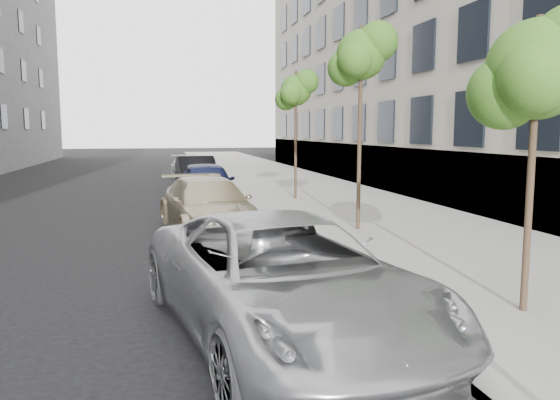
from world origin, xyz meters
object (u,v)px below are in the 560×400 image
object	(u,v)px
suv	(209,207)
sedan_rear	(189,167)
tree_far	(296,91)
sedan_blue	(206,184)
tree_mid	(362,55)
tree_near	(539,69)
minivan	(282,279)
sedan_black	(196,173)

from	to	relation	value
suv	sedan_rear	distance (m)	16.66
tree_far	sedan_blue	xyz separation A→B (m)	(-3.33, -0.27, -3.29)
tree_mid	suv	bearing A→B (deg)	166.90
tree_near	minivan	size ratio (longest dim) A/B	0.74
tree_mid	sedan_rear	xyz separation A→B (m)	(-3.33, 17.53, -3.84)
tree_mid	suv	xyz separation A→B (m)	(-3.75, 0.87, -3.76)
minivan	suv	world-z (taller)	minivan
suv	tree_mid	bearing A→B (deg)	-20.42
suv	tree_far	bearing A→B (deg)	49.04
tree_mid	sedan_rear	distance (m)	18.25
tree_far	tree_mid	bearing A→B (deg)	-90.00
minivan	sedan_blue	size ratio (longest dim) A/B	1.23
sedan_blue	sedan_black	size ratio (longest dim) A/B	0.99
tree_mid	sedan_rear	world-z (taller)	tree_mid
tree_mid	tree_near	bearing A→B (deg)	-90.00
tree_mid	suv	distance (m)	5.38
tree_mid	sedan_black	xyz separation A→B (m)	(-3.33, 11.43, -3.72)
tree_near	tree_mid	bearing A→B (deg)	90.00
tree_far	sedan_blue	bearing A→B (deg)	-175.42
tree_near	sedan_black	xyz separation A→B (m)	(-3.33, 17.93, -2.69)
sedan_black	sedan_rear	bearing A→B (deg)	87.97
sedan_rear	minivan	bearing A→B (deg)	-92.83
minivan	tree_far	bearing A→B (deg)	65.04
tree_mid	minivan	xyz separation A→B (m)	(-3.48, -6.44, -3.70)
tree_far	suv	xyz separation A→B (m)	(-3.75, -5.63, -3.36)
minivan	sedan_blue	xyz separation A→B (m)	(0.16, 12.67, -0.00)
tree_far	minivan	xyz separation A→B (m)	(-3.48, -12.94, -3.29)
tree_near	minivan	distance (m)	4.39
tree_near	tree_mid	distance (m)	6.58
tree_far	sedan_rear	world-z (taller)	tree_far
tree_near	sedan_blue	bearing A→B (deg)	104.64
tree_mid	sedan_blue	size ratio (longest dim) A/B	1.12
sedan_blue	sedan_rear	world-z (taller)	sedan_blue
minivan	suv	xyz separation A→B (m)	(-0.26, 7.31, -0.07)
sedan_blue	tree_near	bearing A→B (deg)	-76.22
minivan	suv	distance (m)	7.32
tree_mid	sedan_blue	bearing A→B (deg)	118.09
suv	sedan_black	xyz separation A→B (m)	(0.42, 10.55, 0.04)
tree_near	sedan_blue	distance (m)	13.43
tree_near	tree_far	distance (m)	13.01
minivan	sedan_black	distance (m)	17.87
tree_near	sedan_blue	xyz separation A→B (m)	(-3.33, 12.73, -2.67)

